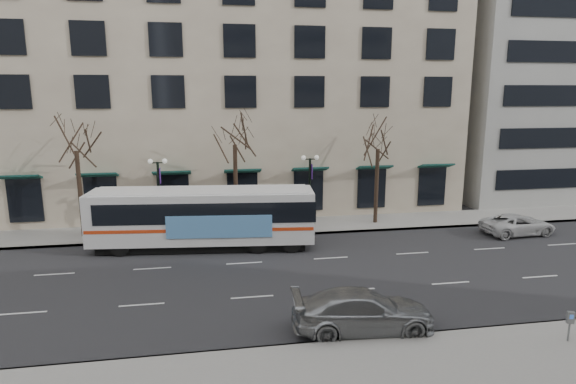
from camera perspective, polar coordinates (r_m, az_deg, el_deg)
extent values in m
plane|color=black|center=(25.20, -4.78, -10.19)|extent=(160.00, 160.00, 0.00)
cube|color=gray|center=(34.32, 2.27, -3.99)|extent=(80.00, 4.00, 0.15)
cube|color=tan|center=(44.36, -10.16, 14.99)|extent=(40.00, 20.00, 24.00)
cube|color=#999993|center=(56.33, 29.11, 18.67)|extent=(25.00, 20.00, 35.00)
cylinder|color=black|center=(33.75, -23.39, -0.35)|extent=(0.28, 0.28, 5.74)
cylinder|color=black|center=(32.79, -6.20, 0.42)|extent=(0.28, 0.28, 5.95)
cylinder|color=black|center=(34.87, 10.44, 0.57)|extent=(0.28, 0.28, 5.46)
cylinder|color=black|center=(32.40, -14.97, -0.92)|extent=(0.16, 0.16, 5.00)
cylinder|color=black|center=(32.98, -14.76, -4.90)|extent=(0.36, 0.36, 0.30)
cube|color=black|center=(31.96, -15.21, 3.37)|extent=(0.90, 0.06, 0.06)
sphere|color=silver|center=(32.00, -16.02, 3.51)|extent=(0.32, 0.32, 0.32)
sphere|color=silver|center=(31.91, -14.41, 3.58)|extent=(0.32, 0.32, 0.32)
cube|color=#4C2383|center=(32.08, -14.91, 1.88)|extent=(0.04, 0.45, 1.00)
cylinder|color=black|center=(32.97, 2.59, -0.30)|extent=(0.16, 0.16, 5.00)
cylinder|color=black|center=(33.54, 2.55, -4.23)|extent=(0.36, 0.36, 0.30)
cube|color=black|center=(32.54, 2.63, 3.92)|extent=(0.90, 0.06, 0.06)
sphere|color=silver|center=(32.44, 1.85, 4.07)|extent=(0.32, 0.32, 0.32)
sphere|color=silver|center=(32.63, 3.40, 4.11)|extent=(0.32, 0.32, 0.32)
cube|color=#4C2383|center=(32.70, 2.82, 2.44)|extent=(0.04, 0.45, 1.00)
cube|color=silver|center=(29.71, -10.09, -2.76)|extent=(13.62, 4.29, 3.07)
cube|color=black|center=(30.19, -9.97, -5.94)|extent=(12.52, 3.83, 0.50)
cube|color=black|center=(29.56, -9.48, -1.87)|extent=(13.10, 4.28, 1.23)
cube|color=red|center=(29.84, -10.05, -3.75)|extent=(13.49, 4.31, 0.20)
cube|color=#548FCC|center=(28.25, -8.14, -4.10)|extent=(6.11, 0.71, 1.34)
cube|color=silver|center=(29.36, -10.20, 0.20)|extent=(12.93, 3.93, 0.09)
cylinder|color=black|center=(29.81, -19.30, -6.17)|extent=(1.14, 0.43, 1.12)
cylinder|color=black|center=(32.18, -18.09, -4.77)|extent=(1.14, 0.43, 1.12)
cylinder|color=black|center=(28.69, -3.57, -6.20)|extent=(1.14, 0.43, 1.12)
cylinder|color=black|center=(31.15, -3.58, -4.74)|extent=(1.14, 0.43, 1.12)
cylinder|color=black|center=(28.76, 0.46, -6.13)|extent=(1.14, 0.43, 1.12)
cylinder|color=black|center=(31.21, 0.12, -4.68)|extent=(1.14, 0.43, 1.12)
imported|color=#93979A|center=(20.04, 8.86, -13.75)|extent=(5.87, 2.75, 1.66)
imported|color=silver|center=(35.83, 25.58, -3.48)|extent=(5.04, 2.58, 1.36)
cylinder|color=gray|center=(21.72, 30.33, -14.01)|extent=(0.07, 0.07, 0.82)
cube|color=gray|center=(21.50, 30.48, -12.70)|extent=(0.30, 0.24, 0.46)
cube|color=blue|center=(21.44, 30.69, -12.60)|extent=(0.13, 0.06, 0.16)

